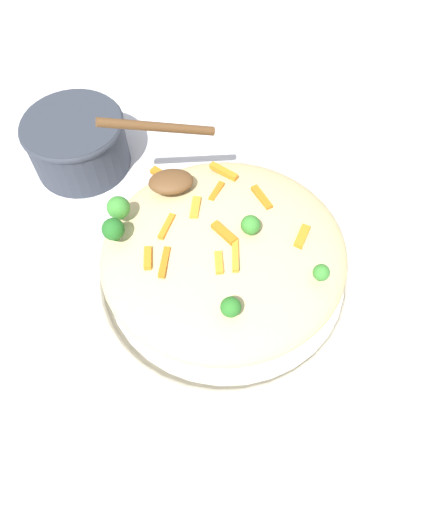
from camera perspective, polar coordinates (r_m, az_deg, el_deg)
ground_plane at (r=0.66m, az=-0.00°, el=-3.28°), size 2.40×2.40×0.00m
serving_bowl at (r=0.64m, az=-0.00°, el=-2.24°), size 0.35×0.35×0.04m
pasta_mound at (r=0.59m, az=-0.00°, el=0.38°), size 0.31×0.30×0.08m
carrot_piece_0 at (r=0.54m, az=-0.61°, el=-0.79°), size 0.01×0.03×0.01m
carrot_piece_1 at (r=0.56m, az=-0.03°, el=2.58°), size 0.03×0.03×0.01m
carrot_piece_2 at (r=0.61m, az=-0.57°, el=7.68°), size 0.02×0.03×0.01m
carrot_piece_3 at (r=0.55m, az=-7.10°, el=-0.73°), size 0.02×0.04×0.01m
carrot_piece_4 at (r=0.57m, az=-6.82°, el=3.45°), size 0.02×0.04×0.01m
carrot_piece_5 at (r=0.59m, az=-3.43°, el=5.72°), size 0.02×0.03×0.01m
carrot_piece_6 at (r=0.63m, az=-7.43°, el=9.52°), size 0.03×0.03×0.01m
carrot_piece_7 at (r=0.54m, az=1.35°, el=0.05°), size 0.01×0.04×0.01m
carrot_piece_8 at (r=0.55m, az=-9.04°, el=-0.24°), size 0.01×0.03×0.01m
carrot_piece_9 at (r=0.63m, az=-0.05°, el=10.02°), size 0.03×0.03×0.01m
carrot_piece_10 at (r=0.57m, az=9.24°, el=2.31°), size 0.03×0.03×0.01m
carrot_piece_11 at (r=0.60m, az=4.49°, el=6.97°), size 0.02×0.04×0.01m
broccoli_floret_0 at (r=0.50m, az=0.80°, el=-6.10°), size 0.02×0.02×0.03m
broccoli_floret_1 at (r=0.55m, az=3.24°, el=3.34°), size 0.02×0.02×0.03m
broccoli_floret_2 at (r=0.59m, az=-12.43°, el=5.61°), size 0.03×0.03×0.03m
broccoli_floret_3 at (r=0.54m, az=11.47°, el=-1.96°), size 0.02×0.02×0.02m
broccoli_floret_4 at (r=0.57m, az=-13.01°, el=3.09°), size 0.03×0.03×0.03m
serving_spoon at (r=0.62m, az=-6.88°, el=11.04°), size 0.15×0.11×0.06m
companion_bowl at (r=0.79m, az=-17.04°, el=12.91°), size 0.16×0.16×0.09m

